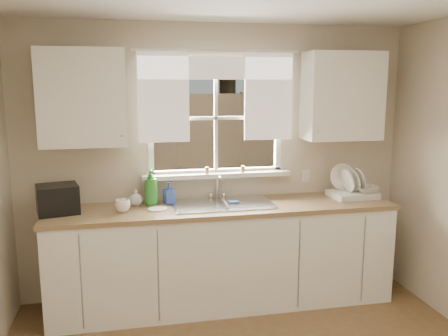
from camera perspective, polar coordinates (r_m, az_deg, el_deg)
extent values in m
cube|color=beige|center=(4.56, -0.90, -7.59)|extent=(3.60, 0.02, 1.15)
cube|color=beige|center=(4.36, -0.97, 14.88)|extent=(3.60, 0.02, 0.35)
cube|color=beige|center=(4.30, -16.94, 5.49)|extent=(1.20, 0.02, 1.00)
cube|color=beige|center=(4.73, 13.57, 6.05)|extent=(1.20, 0.02, 1.00)
cube|color=white|center=(4.44, -0.97, -0.43)|extent=(1.30, 0.06, 0.05)
cube|color=white|center=(4.37, -1.01, 12.57)|extent=(1.30, 0.06, 0.05)
cube|color=white|center=(4.31, -8.90, 5.82)|extent=(0.05, 0.06, 1.05)
cube|color=white|center=(4.53, 6.53, 6.09)|extent=(0.05, 0.06, 1.05)
cube|color=white|center=(4.38, -0.99, 6.01)|extent=(0.03, 0.04, 1.00)
cube|color=white|center=(4.38, -0.99, 6.01)|extent=(1.20, 0.04, 0.03)
cube|color=white|center=(4.39, -0.82, -0.83)|extent=(1.38, 0.14, 0.04)
cylinder|color=white|center=(4.29, -0.81, 13.94)|extent=(1.50, 0.02, 0.02)
cube|color=white|center=(4.23, -7.29, 8.50)|extent=(0.45, 0.02, 0.80)
cube|color=white|center=(4.41, 5.38, 8.60)|extent=(0.45, 0.02, 0.80)
cube|color=white|center=(4.30, -0.83, 11.94)|extent=(1.40, 0.02, 0.20)
cube|color=white|center=(4.32, -0.08, -10.64)|extent=(3.00, 0.62, 0.87)
cube|color=olive|center=(4.17, -0.08, -4.80)|extent=(3.04, 0.65, 0.04)
cube|color=white|center=(4.11, -16.59, 8.10)|extent=(0.70, 0.33, 0.80)
cube|color=white|center=(4.54, 14.04, 8.39)|extent=(0.70, 0.33, 0.80)
cube|color=beige|center=(4.66, 9.79, -0.94)|extent=(0.08, 0.01, 0.12)
cylinder|color=brown|center=(4.34, -2.07, -0.29)|extent=(0.04, 0.04, 0.06)
cylinder|color=brown|center=(4.41, 2.29, -0.12)|extent=(0.04, 0.04, 0.06)
cube|color=#335421|center=(9.51, -6.58, -1.89)|extent=(20.00, 10.00, 0.02)
cube|color=#86654A|center=(7.39, -5.30, 1.87)|extent=(8.00, 0.10, 1.80)
cube|color=maroon|center=(10.81, -13.81, 5.34)|extent=(3.00, 3.00, 2.20)
cube|color=black|center=(10.78, -14.10, 11.97)|extent=(3.20, 3.20, 0.30)
cylinder|color=#423021|center=(10.51, 0.43, 8.24)|extent=(0.36, 0.36, 3.20)
cube|color=#B7B7BC|center=(4.22, -0.17, -5.48)|extent=(0.84, 0.46, 0.18)
cube|color=#B7B7BC|center=(4.20, -0.17, -4.36)|extent=(0.88, 0.50, 0.01)
cube|color=#B7B7BC|center=(4.20, -0.17, -4.69)|extent=(0.02, 0.41, 0.14)
cylinder|color=silver|center=(4.41, -0.82, -2.24)|extent=(0.03, 0.03, 0.22)
cylinder|color=silver|center=(4.31, -0.62, -1.03)|extent=(0.02, 0.18, 0.02)
sphere|color=silver|center=(4.42, -1.58, -3.28)|extent=(0.05, 0.05, 0.05)
sphere|color=silver|center=(4.44, -0.06, -3.21)|extent=(0.05, 0.05, 0.05)
cube|color=silver|center=(4.62, 15.22, -3.09)|extent=(0.43, 0.34, 0.05)
cylinder|color=white|center=(4.67, 14.09, -1.04)|extent=(0.26, 0.09, 0.25)
cylinder|color=white|center=(4.56, 14.65, -1.46)|extent=(0.08, 0.22, 0.22)
cylinder|color=white|center=(4.59, 15.30, -1.42)|extent=(0.08, 0.22, 0.22)
cylinder|color=white|center=(4.62, 15.94, -1.37)|extent=(0.08, 0.22, 0.22)
imported|color=silver|center=(4.62, 16.72, -2.44)|extent=(0.26, 0.26, 0.06)
imported|color=#2A822A|center=(4.20, -8.79, -2.25)|extent=(0.15, 0.15, 0.32)
imported|color=blue|center=(4.24, -6.65, -3.01)|extent=(0.11, 0.11, 0.19)
imported|color=beige|center=(4.22, -10.59, -3.46)|extent=(0.15, 0.15, 0.15)
cylinder|color=silver|center=(4.07, -8.00, -4.90)|extent=(0.16, 0.16, 0.01)
imported|color=white|center=(4.05, -12.10, -4.46)|extent=(0.16, 0.16, 0.10)
cube|color=black|center=(4.14, -19.39, -3.55)|extent=(0.38, 0.35, 0.24)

